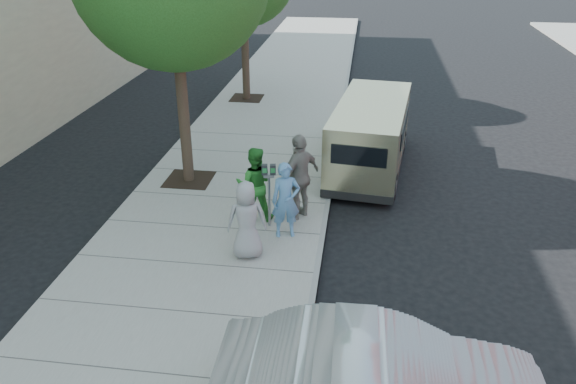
# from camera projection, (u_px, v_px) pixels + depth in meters

# --- Properties ---
(ground) EXTENTS (120.00, 120.00, 0.00)m
(ground) POSITION_uv_depth(u_px,v_px,m) (258.00, 236.00, 12.52)
(ground) COLOR black
(ground) RESTS_ON ground
(sidewalk) EXTENTS (5.00, 60.00, 0.15)m
(sidewalk) POSITION_uv_depth(u_px,v_px,m) (214.00, 230.00, 12.61)
(sidewalk) COLOR gray
(sidewalk) RESTS_ON ground
(curb_face) EXTENTS (0.12, 60.00, 0.16)m
(curb_face) POSITION_uv_depth(u_px,v_px,m) (322.00, 237.00, 12.31)
(curb_face) COLOR gray
(curb_face) RESTS_ON ground
(parking_meter) EXTENTS (0.32, 0.15, 1.48)m
(parking_meter) POSITION_uv_depth(u_px,v_px,m) (269.00, 182.00, 12.18)
(parking_meter) COLOR gray
(parking_meter) RESTS_ON sidewalk
(van) EXTENTS (2.32, 5.40, 1.95)m
(van) POSITION_uv_depth(u_px,v_px,m) (371.00, 134.00, 15.44)
(van) COLOR beige
(van) RESTS_ON ground
(person_officer) EXTENTS (0.70, 0.55, 1.68)m
(person_officer) POSITION_uv_depth(u_px,v_px,m) (286.00, 200.00, 11.90)
(person_officer) COLOR #598DBD
(person_officer) RESTS_ON sidewalk
(person_green_shirt) EXTENTS (0.92, 0.76, 1.74)m
(person_green_shirt) POSITION_uv_depth(u_px,v_px,m) (255.00, 184.00, 12.57)
(person_green_shirt) COLOR #2A822B
(person_green_shirt) RESTS_ON sidewalk
(person_gray_shirt) EXTENTS (0.90, 0.69, 1.64)m
(person_gray_shirt) POSITION_uv_depth(u_px,v_px,m) (247.00, 220.00, 11.16)
(person_gray_shirt) COLOR #969698
(person_gray_shirt) RESTS_ON sidewalk
(person_striped_polo) EXTENTS (1.08, 1.24, 2.01)m
(person_striped_polo) POSITION_uv_depth(u_px,v_px,m) (300.00, 177.00, 12.61)
(person_striped_polo) COLOR gray
(person_striped_polo) RESTS_ON sidewalk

